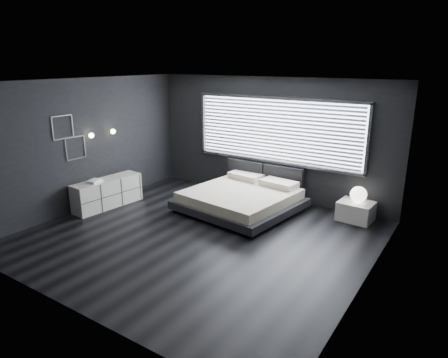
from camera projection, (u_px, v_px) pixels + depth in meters
The scene contains 12 objects.
room at pixel (198, 163), 7.04m from camera, with size 6.04×6.00×2.80m.
window at pixel (276, 131), 9.03m from camera, with size 4.14×0.09×1.52m.
headboard at pixel (264, 174), 9.41m from camera, with size 1.96×0.16×0.52m.
sconce_near at pixel (91, 135), 8.54m from camera, with size 0.18×0.11×0.11m.
sconce_far at pixel (113, 131), 9.02m from camera, with size 0.18×0.11×0.11m.
wall_art_upper at pixel (63, 127), 8.04m from camera, with size 0.01×0.48×0.48m.
wall_art_lower at pixel (76, 148), 8.37m from camera, with size 0.01×0.48×0.48m.
bed at pixel (241, 198), 8.66m from camera, with size 2.52×2.43×0.59m.
nightstand at pixel (356, 211), 8.14m from camera, with size 0.67×0.56×0.39m, color silver.
orb_lamp at pixel (358, 194), 8.03m from camera, with size 0.33×0.33×0.33m, color white.
dresser at pixel (108, 193), 8.87m from camera, with size 0.60×1.62×0.64m.
book_stack at pixel (94, 181), 8.52m from camera, with size 0.28×0.35×0.06m.
Camera 1 is at (4.14, -5.44, 3.16)m, focal length 32.00 mm.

